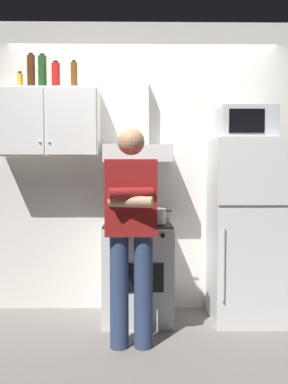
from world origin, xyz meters
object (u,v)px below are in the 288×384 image
(refrigerator, at_px, (245,230))
(person_standing, at_px, (131,228))
(upper_cabinet, at_px, (49,123))
(cooking_pot, at_px, (153,216))
(bottle_beer_brown, at_px, (74,75))
(range_hood, at_px, (138,140))
(stove_oven, at_px, (138,271))
(bottle_spice_jar, at_px, (20,81))
(bottle_wine_green, at_px, (42,73))
(microwave, at_px, (246,123))
(bottle_soda_red, at_px, (56,76))
(bottle_rum_dark, at_px, (31,72))

(refrigerator, height_order, person_standing, person_standing)
(upper_cabinet, xyz_separation_m, refrigerator, (1.75, -0.12, -0.95))
(upper_cabinet, distance_m, cooking_pot, 1.26)
(bottle_beer_brown, bearing_deg, range_hood, 3.27)
(range_hood, distance_m, cooking_pot, 0.72)
(upper_cabinet, relative_size, stove_oven, 1.03)
(upper_cabinet, distance_m, bottle_spice_jar, 0.45)
(bottle_beer_brown, xyz_separation_m, bottle_wine_green, (-0.29, 0.06, 0.04))
(range_hood, bearing_deg, upper_cabinet, -179.91)
(upper_cabinet, relative_size, microwave, 1.88)
(stove_oven, xyz_separation_m, microwave, (0.95, 0.02, 1.31))
(person_standing, height_order, bottle_soda_red, bottle_soda_red)
(person_standing, xyz_separation_m, bottle_rum_dark, (-0.90, 0.72, 1.30))
(bottle_beer_brown, height_order, bottle_rum_dark, bottle_rum_dark)
(bottle_spice_jar, height_order, bottle_wine_green, bottle_wine_green)
(upper_cabinet, xyz_separation_m, person_standing, (0.75, -0.73, -0.85))
(stove_oven, relative_size, bottle_rum_dark, 2.80)
(bottle_beer_brown, relative_size, bottle_soda_red, 1.01)
(range_hood, distance_m, person_standing, 1.01)
(upper_cabinet, relative_size, bottle_beer_brown, 3.67)
(person_standing, bearing_deg, bottle_beer_brown, 126.31)
(range_hood, height_order, person_standing, range_hood)
(upper_cabinet, distance_m, range_hood, 0.81)
(cooking_pot, relative_size, bottle_spice_jar, 2.04)
(range_hood, bearing_deg, cooking_pot, -62.12)
(refrigerator, xyz_separation_m, cooking_pot, (-0.82, -0.12, 0.14))
(microwave, bearing_deg, bottle_rum_dark, 177.08)
(person_standing, bearing_deg, upper_cabinet, 135.74)
(bottle_beer_brown, height_order, bottle_wine_green, bottle_wine_green)
(stove_oven, bearing_deg, bottle_soda_red, 171.91)
(range_hood, bearing_deg, bottle_wine_green, 178.00)
(refrigerator, bearing_deg, person_standing, -148.77)
(stove_oven, height_order, refrigerator, refrigerator)
(bottle_beer_brown, bearing_deg, bottle_soda_red, 176.86)
(stove_oven, distance_m, cooking_pot, 0.53)
(upper_cabinet, bearing_deg, bottle_wine_green, 151.27)
(microwave, relative_size, bottle_wine_green, 1.51)
(range_hood, xyz_separation_m, cooking_pot, (0.13, -0.25, -0.66))
(cooking_pot, bearing_deg, bottle_spice_jar, 168.07)
(bottle_wine_green, bearing_deg, person_standing, -43.37)
(range_hood, relative_size, cooking_pot, 2.37)
(cooking_pot, height_order, bottle_wine_green, bottle_wine_green)
(upper_cabinet, distance_m, bottle_wine_green, 0.46)
(bottle_soda_red, bearing_deg, person_standing, -46.32)
(range_hood, bearing_deg, bottle_beer_brown, -176.73)
(refrigerator, bearing_deg, bottle_wine_green, 175.07)
(microwave, xyz_separation_m, cooking_pot, (-0.82, -0.14, -0.80))
(stove_oven, xyz_separation_m, cooking_pot, (0.13, -0.12, 0.50))
(bottle_soda_red, relative_size, bottle_wine_green, 0.77)
(stove_oven, xyz_separation_m, bottle_spice_jar, (-1.05, 0.13, 1.69))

